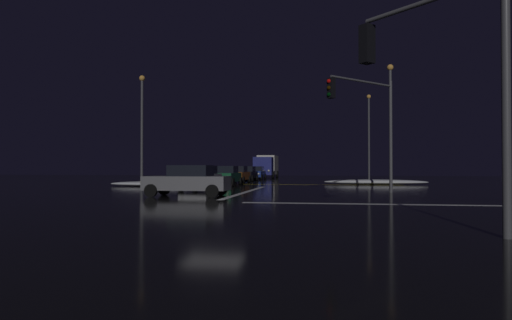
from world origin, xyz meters
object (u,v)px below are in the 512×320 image
object	(u,v)px
sedan_blue	(256,173)
streetlamp_right_far	(369,131)
streetlamp_right_near	(390,116)
traffic_signal_ne	(367,112)
streetlamp_left_near	(142,122)
box_truck	(267,165)
traffic_signal_se	(434,62)
sedan_silver	(202,177)
sedan_gray_crossing	(188,180)
sedan_orange	(237,174)
sedan_black	(246,174)
sedan_green	(226,176)

from	to	relation	value
sedan_blue	streetlamp_right_far	size ratio (longest dim) A/B	0.48
streetlamp_right_near	traffic_signal_ne	bearing A→B (deg)	-107.92
traffic_signal_ne	streetlamp_left_near	xyz separation A→B (m)	(-16.04, 6.65, 0.39)
traffic_signal_ne	streetlamp_left_near	world-z (taller)	streetlamp_left_near
box_truck	traffic_signal_se	xyz separation A→B (m)	(10.64, -49.20, 2.25)
traffic_signal_ne	traffic_signal_se	xyz separation A→B (m)	(0.31, -14.19, -0.55)
sedan_silver	streetlamp_right_far	bearing A→B (deg)	56.57
sedan_gray_crossing	streetlamp_right_near	bearing A→B (deg)	41.98
sedan_gray_crossing	streetlamp_right_far	size ratio (longest dim) A/B	0.48
sedan_orange	sedan_black	xyz separation A→B (m)	(-0.23, 6.20, 0.00)
traffic_signal_ne	traffic_signal_se	size ratio (longest dim) A/B	1.13
sedan_orange	streetlamp_right_far	bearing A→B (deg)	30.92
sedan_orange	streetlamp_right_near	size ratio (longest dim) A/B	0.50
sedan_green	streetlamp_right_far	size ratio (longest dim) A/B	0.48
traffic_signal_ne	streetlamp_right_far	world-z (taller)	streetlamp_right_far
streetlamp_right_far	streetlamp_right_near	world-z (taller)	streetlamp_right_far
streetlamp_left_near	streetlamp_right_near	size ratio (longest dim) A/B	0.98
streetlamp_left_near	sedan_black	bearing A→B (deg)	69.86
sedan_silver	traffic_signal_ne	xyz separation A→B (m)	(10.47, -3.53, 3.70)
sedan_silver	sedan_blue	distance (m)	23.77
sedan_black	streetlamp_right_near	world-z (taller)	streetlamp_right_near
box_truck	sedan_black	bearing A→B (deg)	-91.37
sedan_silver	traffic_signal_se	bearing A→B (deg)	-58.71
sedan_silver	sedan_black	bearing A→B (deg)	90.62
sedan_silver	box_truck	world-z (taller)	box_truck
streetlamp_right_far	sedan_blue	bearing A→B (deg)	159.96
sedan_silver	streetlamp_right_far	world-z (taller)	streetlamp_right_far
streetlamp_left_near	streetlamp_right_far	xyz separation A→B (m)	(18.19, 16.00, 0.34)
streetlamp_right_far	streetlamp_right_near	xyz separation A→B (m)	(0.00, -16.00, -0.25)
streetlamp_right_far	streetlamp_left_near	bearing A→B (deg)	-138.67
sedan_orange	streetlamp_left_near	world-z (taller)	streetlamp_left_near
streetlamp_right_far	sedan_gray_crossing	bearing A→B (deg)	-113.37
sedan_orange	traffic_signal_ne	world-z (taller)	traffic_signal_ne
sedan_orange	streetlamp_right_far	world-z (taller)	streetlamp_right_far
box_truck	streetlamp_right_near	xyz separation A→B (m)	(12.49, -28.35, 3.28)
streetlamp_right_far	box_truck	bearing A→B (deg)	135.31
sedan_blue	traffic_signal_se	size ratio (longest dim) A/B	0.75
traffic_signal_ne	traffic_signal_se	distance (m)	14.21
sedan_blue	sedan_gray_crossing	xyz separation A→B (m)	(1.43, -30.82, 0.00)
sedan_black	streetlamp_right_near	bearing A→B (deg)	-48.85
sedan_blue	sedan_gray_crossing	distance (m)	30.86
sedan_black	streetlamp_right_far	world-z (taller)	streetlamp_right_far
traffic_signal_se	streetlamp_right_far	world-z (taller)	streetlamp_right_far
sedan_green	streetlamp_left_near	bearing A→B (deg)	-153.22
streetlamp_left_near	traffic_signal_se	bearing A→B (deg)	-51.90
sedan_orange	streetlamp_left_near	size ratio (longest dim) A/B	0.51
sedan_black	streetlamp_left_near	distance (m)	16.15
sedan_silver	sedan_orange	distance (m)	11.58
sedan_gray_crossing	traffic_signal_se	bearing A→B (deg)	-48.42
sedan_green	sedan_orange	bearing A→B (deg)	92.35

